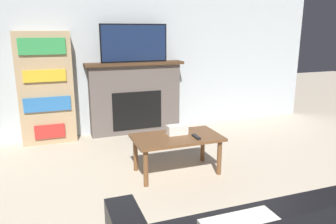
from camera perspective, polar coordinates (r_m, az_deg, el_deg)
The scene contains 7 objects.
wall_back at distance 4.92m, azimuth -7.81°, elevation 12.04°, with size 6.36×0.06×2.70m.
fireplace at distance 4.91m, azimuth -5.73°, elevation 2.52°, with size 1.44×0.28×1.06m.
tv at distance 4.79m, azimuth -5.91°, elevation 11.84°, with size 0.97×0.03×0.54m.
coffee_table at distance 3.53m, azimuth 1.56°, elevation -5.13°, with size 0.94×0.53×0.42m.
tissue_box at distance 3.56m, azimuth 1.57°, elevation -3.09°, with size 0.22×0.12×0.10m.
remote_control at distance 3.47m, azimuth 4.92°, elevation -4.32°, with size 0.04×0.15×0.02m.
bookshelf at distance 4.71m, azimuth -20.47°, elevation 3.89°, with size 0.71×0.29×1.51m.
Camera 1 is at (-1.05, -0.41, 1.53)m, focal length 35.00 mm.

